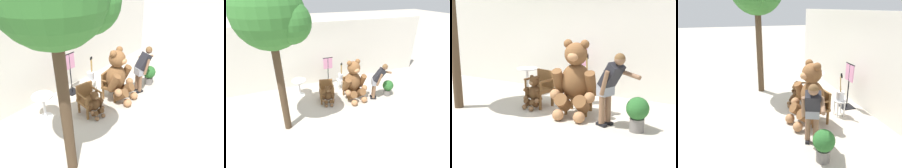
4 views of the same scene
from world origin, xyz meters
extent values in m
plane|color=#B2A899|center=(0.00, 0.00, 0.00)|extent=(60.00, 60.00, 0.00)
cube|color=silver|center=(0.00, 2.40, 1.40)|extent=(10.00, 0.16, 2.80)
cube|color=brown|center=(-0.53, 0.65, 0.41)|extent=(0.65, 0.62, 0.07)
cylinder|color=brown|center=(-0.79, 0.49, 0.18)|extent=(0.07, 0.07, 0.37)
cylinder|color=brown|center=(-0.34, 0.40, 0.18)|extent=(0.07, 0.07, 0.37)
cylinder|color=brown|center=(-0.71, 0.90, 0.18)|extent=(0.07, 0.07, 0.37)
cylinder|color=brown|center=(-0.26, 0.81, 0.18)|extent=(0.07, 0.07, 0.37)
cube|color=brown|center=(-0.48, 0.88, 0.65)|extent=(0.52, 0.16, 0.42)
cylinder|color=brown|center=(-0.77, 0.70, 0.66)|extent=(0.15, 0.48, 0.06)
cylinder|color=brown|center=(-0.81, 0.49, 0.55)|extent=(0.05, 0.05, 0.22)
cylinder|color=brown|center=(-0.28, 0.60, 0.66)|extent=(0.15, 0.48, 0.06)
cylinder|color=brown|center=(-0.32, 0.40, 0.55)|extent=(0.05, 0.05, 0.22)
cube|color=brown|center=(0.53, 0.65, 0.41)|extent=(0.63, 0.60, 0.07)
cylinder|color=brown|center=(0.33, 0.41, 0.18)|extent=(0.07, 0.07, 0.37)
cylinder|color=brown|center=(0.79, 0.48, 0.18)|extent=(0.07, 0.07, 0.37)
cylinder|color=brown|center=(0.27, 0.82, 0.18)|extent=(0.07, 0.07, 0.37)
cylinder|color=brown|center=(0.72, 0.89, 0.18)|extent=(0.07, 0.07, 0.37)
cube|color=brown|center=(0.49, 0.88, 0.65)|extent=(0.52, 0.14, 0.42)
cylinder|color=brown|center=(0.28, 0.61, 0.66)|extent=(0.13, 0.48, 0.06)
cylinder|color=brown|center=(0.31, 0.40, 0.55)|extent=(0.05, 0.05, 0.22)
cylinder|color=brown|center=(0.77, 0.69, 0.66)|extent=(0.13, 0.48, 0.06)
cylinder|color=brown|center=(0.81, 0.48, 0.55)|extent=(0.05, 0.05, 0.22)
ellipsoid|color=brown|center=(0.53, 0.53, 0.76)|extent=(0.76, 0.67, 0.79)
sphere|color=brown|center=(0.53, 0.49, 1.36)|extent=(0.50, 0.50, 0.50)
ellipsoid|color=#A47148|center=(0.57, 0.28, 1.33)|extent=(0.26, 0.22, 0.18)
sphere|color=black|center=(0.57, 0.28, 1.34)|extent=(0.07, 0.07, 0.07)
sphere|color=brown|center=(0.35, 0.49, 1.57)|extent=(0.20, 0.20, 0.20)
sphere|color=brown|center=(0.71, 0.55, 1.57)|extent=(0.20, 0.20, 0.20)
cylinder|color=brown|center=(0.19, 0.34, 0.76)|extent=(0.29, 0.46, 0.59)
sphere|color=#A47148|center=(0.19, 0.19, 0.50)|extent=(0.23, 0.23, 0.23)
cylinder|color=brown|center=(0.91, 0.46, 0.76)|extent=(0.29, 0.46, 0.59)
sphere|color=#A47148|center=(0.95, 0.31, 0.50)|extent=(0.23, 0.23, 0.23)
cylinder|color=brown|center=(0.37, 0.21, 0.33)|extent=(0.36, 0.53, 0.46)
sphere|color=#A47148|center=(0.38, -0.02, 0.12)|extent=(0.25, 0.25, 0.25)
cylinder|color=brown|center=(0.78, 0.28, 0.33)|extent=(0.36, 0.53, 0.46)
sphere|color=#A47148|center=(0.84, 0.05, 0.12)|extent=(0.25, 0.25, 0.25)
ellipsoid|color=#4C3019|center=(-0.53, 0.47, 0.36)|extent=(0.37, 0.33, 0.37)
sphere|color=#4C3019|center=(-0.53, 0.45, 0.65)|extent=(0.24, 0.24, 0.24)
ellipsoid|color=brown|center=(-0.55, 0.35, 0.63)|extent=(0.13, 0.11, 0.09)
sphere|color=black|center=(-0.55, 0.35, 0.64)|extent=(0.03, 0.03, 0.03)
sphere|color=#4C3019|center=(-0.62, 0.48, 0.75)|extent=(0.09, 0.09, 0.09)
sphere|color=#4C3019|center=(-0.44, 0.45, 0.75)|extent=(0.09, 0.09, 0.09)
cylinder|color=#4C3019|center=(-0.71, 0.44, 0.36)|extent=(0.14, 0.22, 0.28)
sphere|color=brown|center=(-0.73, 0.37, 0.24)|extent=(0.11, 0.11, 0.11)
cylinder|color=#4C3019|center=(-0.37, 0.38, 0.36)|extent=(0.14, 0.22, 0.28)
sphere|color=brown|center=(-0.37, 0.30, 0.24)|extent=(0.11, 0.11, 0.11)
cylinder|color=#4C3019|center=(-0.65, 0.36, 0.16)|extent=(0.18, 0.25, 0.22)
sphere|color=brown|center=(-0.68, 0.25, 0.06)|extent=(0.12, 0.12, 0.12)
cylinder|color=#4C3019|center=(-0.46, 0.32, 0.16)|extent=(0.18, 0.25, 0.22)
sphere|color=brown|center=(-0.47, 0.21, 0.06)|extent=(0.12, 0.12, 0.12)
cube|color=black|center=(1.31, 0.12, 0.03)|extent=(0.26, 0.17, 0.06)
cylinder|color=brown|center=(1.31, 0.12, 0.47)|extent=(0.12, 0.12, 0.82)
cube|color=black|center=(1.37, 0.29, 0.03)|extent=(0.26, 0.17, 0.06)
cylinder|color=brown|center=(1.37, 0.29, 0.47)|extent=(0.12, 0.12, 0.82)
cube|color=gray|center=(1.34, 0.21, 0.75)|extent=(0.32, 0.36, 0.24)
cube|color=black|center=(1.47, 0.16, 1.05)|extent=(0.54, 0.47, 0.56)
sphere|color=brown|center=(1.65, 0.08, 1.38)|extent=(0.21, 0.21, 0.21)
sphere|color=brown|center=(1.65, 0.08, 1.40)|extent=(0.21, 0.21, 0.21)
cylinder|color=brown|center=(1.78, 0.24, 1.10)|extent=(0.56, 0.29, 0.15)
cylinder|color=brown|center=(1.40, -0.02, 0.93)|extent=(0.23, 0.16, 0.50)
cylinder|color=white|center=(0.36, 1.42, 0.45)|extent=(0.34, 0.34, 0.03)
cylinder|color=white|center=(0.46, 1.52, 0.22)|extent=(0.04, 0.04, 0.43)
cylinder|color=white|center=(0.26, 1.52, 0.22)|extent=(0.04, 0.04, 0.43)
cylinder|color=white|center=(0.46, 1.32, 0.22)|extent=(0.04, 0.04, 0.43)
cylinder|color=white|center=(0.26, 1.32, 0.22)|extent=(0.04, 0.04, 0.43)
cylinder|color=silver|center=(0.36, 1.42, 0.59)|extent=(0.22, 0.22, 0.26)
cylinder|color=tan|center=(0.40, 1.38, 0.85)|extent=(0.05, 0.05, 0.63)
cylinder|color=black|center=(0.40, 1.38, 1.21)|extent=(0.05, 0.05, 0.08)
cylinder|color=tan|center=(0.37, 1.40, 0.84)|extent=(0.05, 0.05, 0.61)
cylinder|color=black|center=(0.37, 1.40, 1.18)|extent=(0.05, 0.05, 0.08)
cylinder|color=tan|center=(0.39, 1.40, 0.83)|extent=(0.06, 0.09, 0.59)
cylinder|color=black|center=(0.39, 1.40, 1.17)|extent=(0.05, 0.05, 0.09)
cylinder|color=white|center=(-1.46, 1.47, 0.70)|extent=(0.56, 0.56, 0.03)
cylinder|color=white|center=(-1.46, 1.47, 0.34)|extent=(0.07, 0.07, 0.69)
cylinder|color=white|center=(-1.46, 1.47, 0.01)|extent=(0.40, 0.40, 0.03)
cylinder|color=#473523|center=(-2.16, -0.37, 1.50)|extent=(0.21, 0.21, 3.00)
cylinder|color=slate|center=(2.01, 0.19, 0.13)|extent=(0.28, 0.28, 0.26)
sphere|color=#286028|center=(2.01, 0.19, 0.46)|extent=(0.44, 0.44, 0.44)
cube|color=black|center=(-0.06, 1.90, 0.01)|extent=(0.40, 0.40, 0.02)
cylinder|color=black|center=(-0.06, 1.90, 0.68)|extent=(0.04, 0.04, 1.35)
cylinder|color=black|center=(-0.06, 1.90, 1.35)|extent=(0.44, 0.03, 0.03)
cube|color=pink|center=(-0.06, 1.90, 1.09)|extent=(0.40, 0.03, 0.48)
camera|label=1|loc=(-4.16, -2.99, 3.77)|focal=35.00mm
camera|label=2|loc=(-2.18, -5.02, 3.98)|focal=28.00mm
camera|label=3|loc=(3.52, -5.41, 2.29)|focal=50.00mm
camera|label=4|loc=(5.27, -1.43, 2.89)|focal=35.00mm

